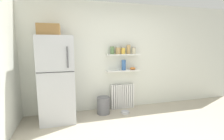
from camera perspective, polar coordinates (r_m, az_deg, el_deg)
The scene contains 15 objects.
ground_plane at distance 3.17m, azimuth 9.96°, elevation -22.12°, with size 7.04×7.04×0.00m, color #B2A893.
back_wall at distance 4.18m, azimuth 1.41°, elevation 4.43°, with size 7.04×0.10×2.60m, color silver.
refrigerator at distance 3.67m, azimuth -18.37°, elevation -2.26°, with size 0.70×0.72×2.01m.
radiator at distance 4.29m, azimuth 3.58°, elevation -8.97°, with size 0.59×0.12×0.62m.
wall_shelf_lower at distance 4.11m, azimuth 3.80°, elevation -0.21°, with size 0.83×0.22×0.03m, color white.
wall_shelf_upper at distance 4.06m, azimuth 3.86°, elevation 5.30°, with size 0.83×0.22×0.03m, color white.
storage_jar_0 at distance 3.98m, azimuth 0.09°, elevation 6.85°, with size 0.09×0.09×0.20m.
storage_jar_1 at distance 4.02m, azimuth 2.00°, elevation 6.68°, with size 0.12×0.12×0.17m.
storage_jar_2 at distance 4.06m, azimuth 3.88°, elevation 6.64°, with size 0.10×0.10×0.17m.
storage_jar_3 at distance 4.11m, azimuth 5.72°, elevation 7.14°, with size 0.09×0.09×0.24m.
storage_jar_4 at distance 4.16m, azimuth 7.50°, elevation 6.65°, with size 0.09×0.09×0.17m.
vase at distance 4.09m, azimuth 4.04°, elevation 1.71°, with size 0.10×0.10×0.25m, color #38609E.
shelf_bowl at distance 4.19m, azimuth 7.08°, elevation 0.55°, with size 0.15×0.15×0.07m, color orange.
trash_bin at distance 4.01m, azimuth -2.97°, elevation -11.98°, with size 0.30×0.30×0.40m, color slate.
pet_food_bowl at distance 4.08m, azimuth 4.54°, elevation -14.24°, with size 0.19×0.19×0.05m, color #B7B7BC.
Camera 1 is at (-1.19, -1.94, 1.62)m, focal length 26.69 mm.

